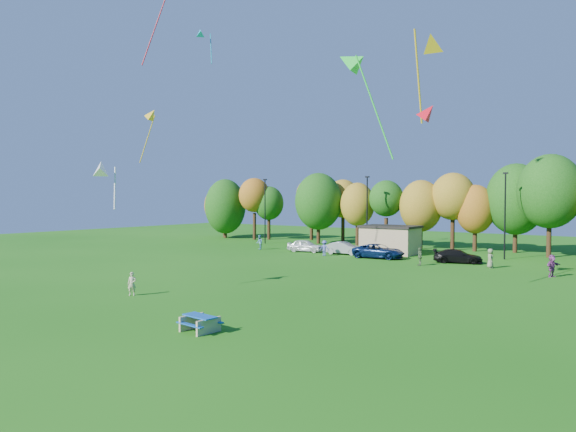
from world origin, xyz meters
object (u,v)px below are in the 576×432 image
Objects in this scene: kite_flyer at (132,284)px; car_b at (344,248)px; car_a at (305,246)px; car_c at (378,251)px; car_d at (458,256)px; picnic_table at (200,322)px.

car_b is (-1.03, 29.66, -0.06)m from kite_flyer.
car_a is 5.11m from car_b.
car_c is 1.17× the size of car_d.
kite_flyer reaches higher than car_d.
car_c is (9.93, -0.80, 0.02)m from car_a.
car_a is at bearing 65.58° from kite_flyer.
kite_flyer is 0.36× the size of car_a.
car_a is at bearing 121.40° from picnic_table.
car_a is 9.96m from car_c.
kite_flyer is at bearing 179.41° from car_a.
car_c is (4.83, -1.07, 0.04)m from car_b.
car_b is 0.93× the size of car_d.
car_a is (-16.32, 33.19, 0.28)m from picnic_table.
car_c reaches higher than picnic_table.
car_a is 0.99× the size of car_b.
car_d is at bearing -88.42° from car_c.
car_d is (1.71, 33.32, 0.22)m from picnic_table.
car_b is 4.94m from car_c.
car_a is 0.93× the size of car_d.
kite_flyer is (-10.19, 3.79, 0.32)m from picnic_table.
car_c is 8.16m from car_d.
picnic_table is at bearing -173.87° from car_c.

